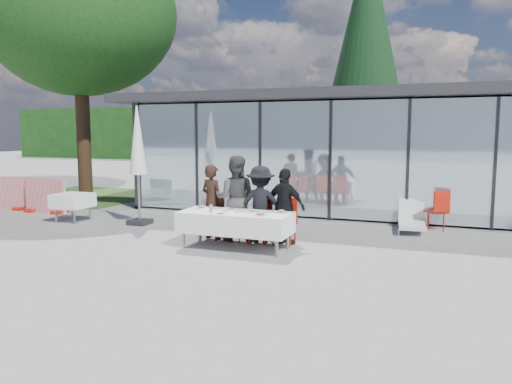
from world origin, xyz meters
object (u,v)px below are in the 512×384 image
at_px(plate_a, 202,207).
at_px(plate_c, 252,211).
at_px(diner_a, 212,202).
at_px(folded_eyeglasses, 220,214).
at_px(diner_chair_b, 236,216).
at_px(lounger, 412,220).
at_px(diner_chair_c, 261,217).
at_px(plate_extra, 260,215).
at_px(dining_table, 235,222).
at_px(diner_chair_d, 286,219).
at_px(market_umbrella, 138,148).
at_px(diner_c, 260,205).
at_px(diner_b, 235,198).
at_px(diner_d, 285,207).
at_px(spare_table_left, 73,201).
at_px(diner_chair_a, 213,214).
at_px(plate_d, 281,212).
at_px(juice_bottle, 211,208).
at_px(deciduous_tree, 79,14).
at_px(spare_chair_b, 439,208).
at_px(conifer_tree, 366,45).
at_px(plate_b, 227,209).

bearing_deg(plate_a, plate_c, -4.46).
bearing_deg(diner_a, folded_eyeglasses, 142.14).
bearing_deg(diner_chair_b, folded_eyeglasses, -83.56).
xyz_separation_m(diner_chair_b, lounger, (3.52, 2.48, -0.28)).
bearing_deg(diner_chair_c, plate_c, -85.31).
distance_m(diner_chair_c, plate_extra, 1.07).
height_order(diner_chair_c, lounger, diner_chair_c).
distance_m(dining_table, diner_chair_d, 1.12).
height_order(market_umbrella, lounger, market_umbrella).
xyz_separation_m(plate_a, folded_eyeglasses, (0.68, -0.51, -0.02)).
bearing_deg(diner_c, diner_chair_c, -104.66).
relative_size(diner_b, diner_d, 1.15).
relative_size(spare_table_left, lounger, 0.62).
bearing_deg(market_umbrella, diner_chair_a, -18.28).
height_order(plate_a, folded_eyeglasses, plate_a).
xyz_separation_m(diner_chair_b, plate_c, (0.64, -0.66, 0.24)).
relative_size(plate_a, market_umbrella, 0.10).
bearing_deg(plate_d, lounger, 52.52).
height_order(diner_d, plate_d, diner_d).
height_order(diner_c, juice_bottle, diner_c).
xyz_separation_m(folded_eyeglasses, deciduous_tree, (-8.24, 6.00, 5.72)).
distance_m(diner_chair_a, spare_chair_b, 5.37).
xyz_separation_m(diner_c, conifer_tree, (0.30, 11.97, 5.17)).
distance_m(plate_a, folded_eyeglasses, 0.85).
bearing_deg(spare_table_left, conifer_tree, 63.06).
xyz_separation_m(diner_c, diner_chair_d, (0.55, 0.05, -0.28)).
bearing_deg(plate_a, folded_eyeglasses, -37.18).
distance_m(diner_chair_d, deciduous_tree, 12.04).
relative_size(plate_a, plate_c, 1.00).
bearing_deg(market_umbrella, diner_chair_d, -11.15).
distance_m(diner_chair_a, diner_chair_c, 1.13).
height_order(plate_a, conifer_tree, conifer_tree).
bearing_deg(dining_table, plate_c, 15.66).
bearing_deg(plate_d, conifer_tree, 91.48).
bearing_deg(diner_chair_a, plate_a, -90.34).
height_order(diner_a, juice_bottle, diner_a).
xyz_separation_m(diner_chair_d, plate_d, (0.08, -0.54, 0.24)).
relative_size(diner_chair_a, plate_d, 3.35).
bearing_deg(diner_d, diner_chair_c, 10.91).
bearing_deg(plate_a, spare_chair_b, 34.70).
xyz_separation_m(diner_chair_c, market_umbrella, (-3.62, 0.82, 1.42)).
bearing_deg(market_umbrella, folded_eyeglasses, -31.00).
relative_size(plate_b, spare_chair_b, 0.30).
bearing_deg(plate_d, plate_a, -179.10).
bearing_deg(diner_chair_b, dining_table, -68.11).
bearing_deg(diner_a, diner_c, -161.13).
xyz_separation_m(diner_chair_a, plate_a, (-0.00, -0.56, 0.24)).
xyz_separation_m(folded_eyeglasses, lounger, (3.40, 3.56, -0.50)).
relative_size(diner_chair_a, spare_table_left, 1.13).
height_order(plate_extra, deciduous_tree, deciduous_tree).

